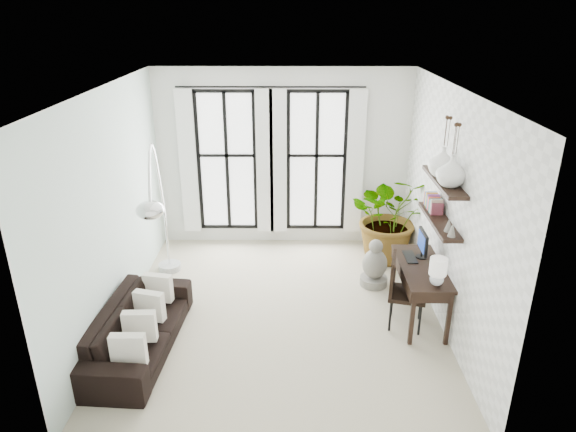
{
  "coord_description": "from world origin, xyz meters",
  "views": [
    {
      "loc": [
        0.15,
        -6.36,
        4.13
      ],
      "look_at": [
        0.11,
        0.3,
        1.4
      ],
      "focal_mm": 32.0,
      "sensor_mm": 36.0,
      "label": 1
    }
  ],
  "objects_px": {
    "arc_lamp": "(155,180)",
    "desk": "(422,272)",
    "buddha": "(375,266)",
    "sofa": "(139,328)",
    "desk_chair": "(401,287)",
    "plant": "(391,216)"
  },
  "relations": [
    {
      "from": "sofa",
      "to": "plant",
      "type": "relative_size",
      "value": 1.36
    },
    {
      "from": "arc_lamp",
      "to": "buddha",
      "type": "distance_m",
      "value": 3.6
    },
    {
      "from": "sofa",
      "to": "desk",
      "type": "height_order",
      "value": "desk"
    },
    {
      "from": "sofa",
      "to": "buddha",
      "type": "relative_size",
      "value": 2.78
    },
    {
      "from": "arc_lamp",
      "to": "sofa",
      "type": "bearing_deg",
      "value": -95.28
    },
    {
      "from": "sofa",
      "to": "plant",
      "type": "bearing_deg",
      "value": -50.58
    },
    {
      "from": "desk_chair",
      "to": "arc_lamp",
      "type": "relative_size",
      "value": 0.41
    },
    {
      "from": "desk",
      "to": "sofa",
      "type": "bearing_deg",
      "value": -169.35
    },
    {
      "from": "buddha",
      "to": "sofa",
      "type": "bearing_deg",
      "value": -152.81
    },
    {
      "from": "sofa",
      "to": "desk",
      "type": "distance_m",
      "value": 3.84
    },
    {
      "from": "desk",
      "to": "buddha",
      "type": "distance_m",
      "value": 1.17
    },
    {
      "from": "plant",
      "to": "desk_chair",
      "type": "distance_m",
      "value": 2.05
    },
    {
      "from": "sofa",
      "to": "arc_lamp",
      "type": "distance_m",
      "value": 1.96
    },
    {
      "from": "plant",
      "to": "desk",
      "type": "distance_m",
      "value": 1.92
    },
    {
      "from": "sofa",
      "to": "arc_lamp",
      "type": "bearing_deg",
      "value": -1.45
    },
    {
      "from": "plant",
      "to": "arc_lamp",
      "type": "bearing_deg",
      "value": -156.86
    },
    {
      "from": "buddha",
      "to": "desk_chair",
      "type": "bearing_deg",
      "value": -80.81
    },
    {
      "from": "plant",
      "to": "desk",
      "type": "relative_size",
      "value": 1.15
    },
    {
      "from": "sofa",
      "to": "desk_chair",
      "type": "relative_size",
      "value": 2.11
    },
    {
      "from": "arc_lamp",
      "to": "desk",
      "type": "bearing_deg",
      "value": -6.19
    },
    {
      "from": "desk",
      "to": "buddha",
      "type": "bearing_deg",
      "value": 115.92
    },
    {
      "from": "sofa",
      "to": "desk_chair",
      "type": "xyz_separation_m",
      "value": [
        3.45,
        0.59,
        0.27
      ]
    }
  ]
}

